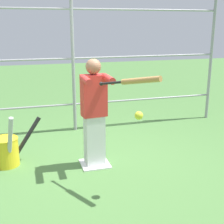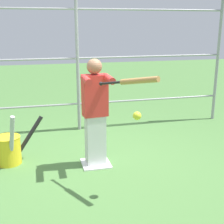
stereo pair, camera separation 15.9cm
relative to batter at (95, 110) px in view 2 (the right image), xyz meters
The scene contains 7 objects.
ground_plane 0.82m from the batter, 90.00° to the right, with size 24.00×24.00×0.00m, color #4C7A3D.
home_plate 0.81m from the batter, 90.00° to the right, with size 0.40×0.40×0.02m.
fence_backstop 1.70m from the batter, 90.00° to the right, with size 5.77×0.06×2.71m.
batter is the anchor object (origin of this frame).
baseball_bat_swinging 1.01m from the batter, 108.73° to the left, with size 0.51×0.75×0.21m.
softball_in_flight 0.96m from the batter, 108.17° to the left, with size 0.10×0.10×0.10m.
bat_bucket 1.38m from the batter, 16.01° to the right, with size 0.71×0.54×0.80m.
Camera 2 is at (0.78, 4.06, 1.95)m, focal length 50.00 mm.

